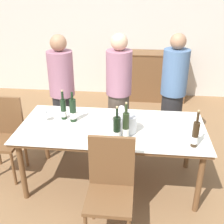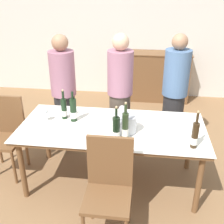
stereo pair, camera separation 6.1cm
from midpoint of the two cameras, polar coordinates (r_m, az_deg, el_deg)
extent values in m
plane|color=olive|center=(3.50, -0.52, -13.78)|extent=(12.00, 12.00, 0.00)
cube|color=silver|center=(5.69, 2.96, 17.29)|extent=(8.00, 0.10, 2.80)
cube|color=brown|center=(5.62, 8.42, 7.10)|extent=(1.17, 0.44, 0.92)
cube|color=brown|center=(5.49, 8.74, 11.77)|extent=(1.20, 0.46, 0.02)
cylinder|color=brown|center=(3.22, -18.26, -11.43)|extent=(0.06, 0.06, 0.70)
cylinder|color=brown|center=(3.03, 16.72, -13.79)|extent=(0.06, 0.06, 0.70)
cylinder|color=brown|center=(3.80, -13.88, -4.70)|extent=(0.06, 0.06, 0.70)
cylinder|color=brown|center=(3.64, 14.84, -6.25)|extent=(0.06, 0.06, 0.70)
cube|color=brown|center=(3.09, -0.57, -3.41)|extent=(2.01, 0.92, 0.04)
cube|color=white|center=(3.08, -0.57, -3.07)|extent=(2.04, 0.95, 0.01)
cylinder|color=silver|center=(2.94, 2.48, -2.33)|extent=(0.20, 0.20, 0.20)
cylinder|color=silver|center=(2.90, 2.51, -0.72)|extent=(0.21, 0.21, 0.01)
cylinder|color=#28381E|center=(2.79, 2.20, -2.93)|extent=(0.07, 0.07, 0.28)
cylinder|color=white|center=(2.83, 2.18, -4.05)|extent=(0.07, 0.07, 0.08)
cylinder|color=#28381E|center=(2.71, 2.27, 0.67)|extent=(0.03, 0.03, 0.10)
cylinder|color=tan|center=(2.68, 2.29, 1.83)|extent=(0.02, 0.02, 0.02)
cylinder|color=black|center=(2.77, 0.36, -3.51)|extent=(0.07, 0.07, 0.25)
cylinder|color=white|center=(2.80, 0.35, -4.51)|extent=(0.08, 0.08, 0.07)
cylinder|color=black|center=(2.69, 0.37, -0.18)|extent=(0.02, 0.02, 0.10)
cylinder|color=tan|center=(2.67, 0.37, 0.97)|extent=(0.02, 0.02, 0.02)
cylinder|color=#332314|center=(2.78, 15.96, -4.42)|extent=(0.06, 0.06, 0.26)
cylinder|color=white|center=(2.81, 15.82, -5.43)|extent=(0.06, 0.06, 0.07)
cylinder|color=#332314|center=(2.70, 16.43, -1.03)|extent=(0.02, 0.02, 0.11)
cylinder|color=tan|center=(2.67, 16.59, 0.19)|extent=(0.02, 0.02, 0.02)
cylinder|color=black|center=(3.26, -10.36, 0.55)|extent=(0.06, 0.06, 0.24)
cylinder|color=white|center=(3.28, -10.29, -0.29)|extent=(0.07, 0.07, 0.07)
cylinder|color=black|center=(3.19, -10.60, 3.31)|extent=(0.03, 0.03, 0.10)
cylinder|color=tan|center=(3.17, -10.68, 4.26)|extent=(0.02, 0.02, 0.02)
cylinder|color=black|center=(3.18, -8.50, 0.32)|extent=(0.07, 0.07, 0.27)
cylinder|color=white|center=(3.21, -8.43, -0.63)|extent=(0.08, 0.08, 0.07)
cylinder|color=black|center=(3.11, -8.71, 3.26)|extent=(0.02, 0.02, 0.09)
cylinder|color=white|center=(3.31, 1.41, -0.87)|extent=(0.08, 0.08, 0.00)
cylinder|color=white|center=(3.29, 1.41, -0.27)|extent=(0.01, 0.01, 0.07)
sphere|color=white|center=(3.26, 1.43, 0.72)|extent=(0.07, 0.07, 0.07)
cylinder|color=white|center=(3.29, -14.02, -1.87)|extent=(0.07, 0.07, 0.00)
cylinder|color=white|center=(3.27, -14.10, -1.19)|extent=(0.01, 0.01, 0.08)
sphere|color=white|center=(3.24, -14.23, -0.10)|extent=(0.08, 0.08, 0.08)
cylinder|color=white|center=(3.20, -0.65, -1.84)|extent=(0.08, 0.08, 0.00)
cylinder|color=white|center=(3.18, -0.65, -1.31)|extent=(0.01, 0.01, 0.06)
sphere|color=white|center=(3.15, -0.66, -0.32)|extent=(0.08, 0.08, 0.08)
cylinder|color=brown|center=(2.93, -4.51, -17.84)|extent=(0.03, 0.03, 0.42)
cylinder|color=brown|center=(2.89, 3.11, -18.41)|extent=(0.03, 0.03, 0.42)
cube|color=brown|center=(2.61, -1.25, -17.31)|extent=(0.42, 0.42, 0.04)
cube|color=brown|center=(2.59, -0.77, -9.96)|extent=(0.42, 0.04, 0.51)
cylinder|color=brown|center=(3.51, -19.85, -10.85)|extent=(0.03, 0.03, 0.44)
cylinder|color=brown|center=(3.78, -17.57, -7.62)|extent=(0.03, 0.03, 0.44)
cube|color=brown|center=(3.60, -21.89, -5.69)|extent=(0.42, 0.42, 0.04)
cube|color=brown|center=(3.63, -21.24, -0.64)|extent=(0.42, 0.04, 0.48)
cylinder|color=#262628|center=(3.99, -10.02, -1.87)|extent=(0.28, 0.28, 0.81)
cylinder|color=#9E667A|center=(3.73, -10.83, 7.65)|extent=(0.33, 0.33, 0.58)
sphere|color=#A37556|center=(3.63, -11.35, 13.62)|extent=(0.21, 0.21, 0.21)
cylinder|color=#51473D|center=(3.88, 0.85, -2.02)|extent=(0.28, 0.28, 0.84)
cylinder|color=#9E667A|center=(3.60, 0.93, 7.98)|extent=(0.33, 0.33, 0.57)
sphere|color=#DBAD89|center=(3.51, 0.97, 14.05)|extent=(0.21, 0.21, 0.21)
cylinder|color=#262628|center=(3.96, 11.29, -1.98)|extent=(0.28, 0.28, 0.84)
cylinder|color=#4C6B93|center=(3.69, 12.24, 7.89)|extent=(0.33, 0.33, 0.58)
sphere|color=#A37556|center=(3.59, 12.82, 13.84)|extent=(0.20, 0.20, 0.20)
camera|label=1|loc=(0.03, -90.59, -0.28)|focal=45.00mm
camera|label=2|loc=(0.03, 89.41, 0.28)|focal=45.00mm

